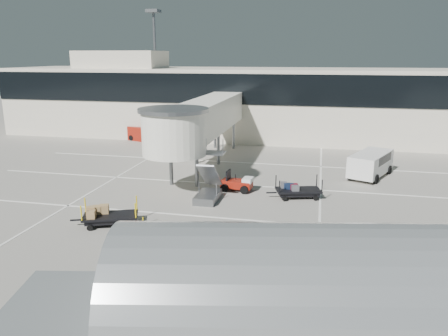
{
  "coord_description": "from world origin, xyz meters",
  "views": [
    {
      "loc": [
        5.68,
        -22.0,
        9.47
      ],
      "look_at": [
        -0.55,
        6.21,
        2.0
      ],
      "focal_mm": 35.0,
      "sensor_mm": 36.0,
      "label": 1
    }
  ],
  "objects_px": {
    "box_cart_far": "(109,216)",
    "ground_worker": "(174,242)",
    "box_cart_near": "(159,240)",
    "belt_loader": "(146,134)",
    "suitcase_cart": "(298,191)",
    "minivan": "(371,162)",
    "baggage_tug": "(238,184)"
  },
  "relations": [
    {
      "from": "baggage_tug",
      "to": "suitcase_cart",
      "type": "height_order",
      "value": "baggage_tug"
    },
    {
      "from": "belt_loader",
      "to": "ground_worker",
      "type": "bearing_deg",
      "value": -46.12
    },
    {
      "from": "baggage_tug",
      "to": "box_cart_near",
      "type": "xyz_separation_m",
      "value": [
        -2.04,
        -10.43,
        -0.06
      ]
    },
    {
      "from": "box_cart_far",
      "to": "ground_worker",
      "type": "bearing_deg",
      "value": -53.76
    },
    {
      "from": "baggage_tug",
      "to": "belt_loader",
      "type": "relative_size",
      "value": 0.51
    },
    {
      "from": "box_cart_near",
      "to": "box_cart_far",
      "type": "distance_m",
      "value": 4.57
    },
    {
      "from": "box_cart_near",
      "to": "box_cart_far",
      "type": "xyz_separation_m",
      "value": [
        -3.91,
        2.35,
        0.08
      ]
    },
    {
      "from": "box_cart_near",
      "to": "belt_loader",
      "type": "bearing_deg",
      "value": 124.17
    },
    {
      "from": "box_cart_far",
      "to": "ground_worker",
      "type": "relative_size",
      "value": 2.36
    },
    {
      "from": "baggage_tug",
      "to": "ground_worker",
      "type": "xyz_separation_m",
      "value": [
        -0.98,
        -11.3,
        0.28
      ]
    },
    {
      "from": "suitcase_cart",
      "to": "box_cart_far",
      "type": "bearing_deg",
      "value": -160.36
    },
    {
      "from": "minivan",
      "to": "suitcase_cart",
      "type": "bearing_deg",
      "value": -104.78
    },
    {
      "from": "baggage_tug",
      "to": "belt_loader",
      "type": "distance_m",
      "value": 21.39
    },
    {
      "from": "baggage_tug",
      "to": "minivan",
      "type": "height_order",
      "value": "minivan"
    },
    {
      "from": "minivan",
      "to": "belt_loader",
      "type": "bearing_deg",
      "value": -179.98
    },
    {
      "from": "box_cart_far",
      "to": "minivan",
      "type": "relative_size",
      "value": 0.69
    },
    {
      "from": "suitcase_cart",
      "to": "box_cart_far",
      "type": "height_order",
      "value": "box_cart_far"
    },
    {
      "from": "baggage_tug",
      "to": "ground_worker",
      "type": "distance_m",
      "value": 11.34
    },
    {
      "from": "ground_worker",
      "to": "belt_loader",
      "type": "height_order",
      "value": "belt_loader"
    },
    {
      "from": "baggage_tug",
      "to": "belt_loader",
      "type": "height_order",
      "value": "belt_loader"
    },
    {
      "from": "suitcase_cart",
      "to": "belt_loader",
      "type": "xyz_separation_m",
      "value": [
        -18.09,
        17.11,
        0.29
      ]
    },
    {
      "from": "box_cart_far",
      "to": "minivan",
      "type": "height_order",
      "value": "minivan"
    },
    {
      "from": "baggage_tug",
      "to": "box_cart_near",
      "type": "relative_size",
      "value": 0.7
    },
    {
      "from": "box_cart_near",
      "to": "box_cart_far",
      "type": "bearing_deg",
      "value": 159.56
    },
    {
      "from": "box_cart_far",
      "to": "belt_loader",
      "type": "xyz_separation_m",
      "value": [
        -7.8,
        24.47,
        0.24
      ]
    },
    {
      "from": "suitcase_cart",
      "to": "baggage_tug",
      "type": "bearing_deg",
      "value": 154.64
    },
    {
      "from": "baggage_tug",
      "to": "box_cart_near",
      "type": "bearing_deg",
      "value": -95.24
    },
    {
      "from": "suitcase_cart",
      "to": "box_cart_near",
      "type": "relative_size",
      "value": 1.13
    },
    {
      "from": "box_cart_far",
      "to": "belt_loader",
      "type": "height_order",
      "value": "belt_loader"
    },
    {
      "from": "minivan",
      "to": "baggage_tug",
      "type": "bearing_deg",
      "value": -124.31
    },
    {
      "from": "suitcase_cart",
      "to": "ground_worker",
      "type": "xyz_separation_m",
      "value": [
        -5.32,
        -10.58,
        0.31
      ]
    },
    {
      "from": "ground_worker",
      "to": "suitcase_cart",
      "type": "bearing_deg",
      "value": 62.41
    }
  ]
}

